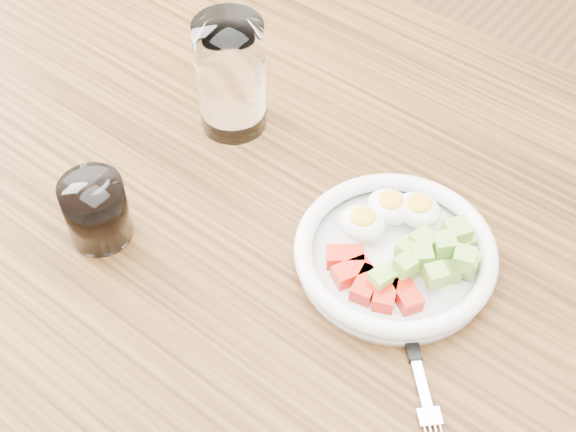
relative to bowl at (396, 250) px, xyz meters
name	(u,v)px	position (x,y,z in m)	size (l,w,h in m)	color
dining_table	(289,296)	(-0.10, -0.05, -0.12)	(1.50, 0.90, 0.77)	brown
bowl	(396,250)	(0.00, 0.00, 0.00)	(0.21, 0.21, 0.05)	white
fork	(411,343)	(0.07, -0.08, -0.01)	(0.15, 0.15, 0.01)	black
water_glass	(231,76)	(-0.27, 0.06, 0.05)	(0.08, 0.08, 0.14)	white
coffee_glass	(96,211)	(-0.27, -0.16, 0.02)	(0.07, 0.07, 0.08)	white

